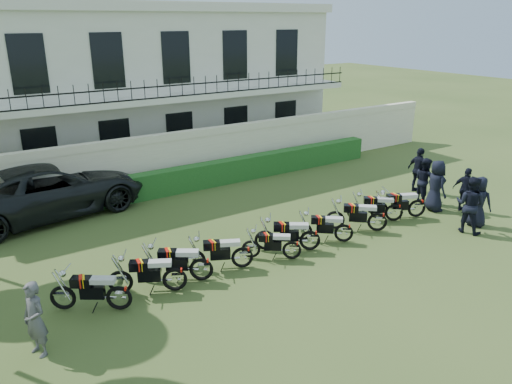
% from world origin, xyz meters
% --- Properties ---
extents(ground, '(100.00, 100.00, 0.00)m').
position_xyz_m(ground, '(0.00, 0.00, 0.00)').
color(ground, '#34491D').
rests_on(ground, ground).
extents(perimeter_wall, '(30.00, 0.35, 2.30)m').
position_xyz_m(perimeter_wall, '(0.00, 8.00, 1.17)').
color(perimeter_wall, '#EAE2C5').
rests_on(perimeter_wall, ground).
extents(hedge, '(18.00, 0.60, 1.00)m').
position_xyz_m(hedge, '(1.00, 7.20, 0.50)').
color(hedge, '#1B4518').
rests_on(hedge, ground).
extents(building, '(20.40, 9.60, 7.40)m').
position_xyz_m(building, '(0.00, 13.96, 3.71)').
color(building, silver).
rests_on(building, ground).
extents(motorcycle_0, '(1.71, 1.19, 1.09)m').
position_xyz_m(motorcycle_0, '(-4.89, -0.05, 0.50)').
color(motorcycle_0, black).
rests_on(motorcycle_0, ground).
extents(motorcycle_1, '(1.83, 1.05, 1.10)m').
position_xyz_m(motorcycle_1, '(-3.39, 0.03, 0.51)').
color(motorcycle_1, black).
rests_on(motorcycle_1, ground).
extents(motorcycle_2, '(1.75, 1.22, 1.11)m').
position_xyz_m(motorcycle_2, '(-2.57, 0.13, 0.51)').
color(motorcycle_2, black).
rests_on(motorcycle_2, ground).
extents(motorcycle_3, '(1.81, 0.98, 1.07)m').
position_xyz_m(motorcycle_3, '(-1.27, 0.15, 0.49)').
color(motorcycle_3, black).
rests_on(motorcycle_3, ground).
extents(motorcycle_4, '(1.45, 1.13, 0.96)m').
position_xyz_m(motorcycle_4, '(0.23, -0.19, 0.44)').
color(motorcycle_4, black).
rests_on(motorcycle_4, ground).
extents(motorcycle_5, '(1.70, 1.22, 1.09)m').
position_xyz_m(motorcycle_5, '(1.04, -0.02, 0.50)').
color(motorcycle_5, black).
rests_on(motorcycle_5, ground).
extents(motorcycle_6, '(1.51, 1.26, 1.02)m').
position_xyz_m(motorcycle_6, '(2.31, -0.14, 0.47)').
color(motorcycle_6, black).
rests_on(motorcycle_6, ground).
extents(motorcycle_7, '(1.61, 1.39, 1.11)m').
position_xyz_m(motorcycle_7, '(3.82, -0.12, 0.51)').
color(motorcycle_7, black).
rests_on(motorcycle_7, ground).
extents(motorcycle_8, '(1.57, 1.27, 1.05)m').
position_xyz_m(motorcycle_8, '(4.96, 0.19, 0.49)').
color(motorcycle_8, black).
rests_on(motorcycle_8, ground).
extents(motorcycle_9, '(1.88, 1.01, 1.11)m').
position_xyz_m(motorcycle_9, '(5.91, -0.01, 0.51)').
color(motorcycle_9, black).
rests_on(motorcycle_9, ground).
extents(suv, '(7.14, 4.08, 1.88)m').
position_xyz_m(suv, '(-4.86, 7.47, 0.94)').
color(suv, black).
rests_on(suv, ground).
extents(inspector, '(0.61, 0.72, 1.67)m').
position_xyz_m(inspector, '(-6.86, -0.73, 0.84)').
color(inspector, '#5B5A60').
rests_on(inspector, ground).
extents(officer_0, '(0.80, 0.99, 1.75)m').
position_xyz_m(officer_0, '(7.02, -1.60, 0.87)').
color(officer_0, black).
rests_on(officer_0, ground).
extents(officer_1, '(0.97, 1.11, 1.92)m').
position_xyz_m(officer_1, '(6.32, -1.75, 0.96)').
color(officer_1, black).
rests_on(officer_1, ground).
extents(officer_2, '(0.67, 1.04, 1.64)m').
position_xyz_m(officer_2, '(7.90, -0.53, 0.82)').
color(officer_2, black).
rests_on(officer_2, ground).
extents(officer_3, '(0.85, 1.06, 1.90)m').
position_xyz_m(officer_3, '(7.05, 0.14, 0.95)').
color(officer_3, black).
rests_on(officer_3, ground).
extents(officer_4, '(0.90, 1.02, 1.76)m').
position_xyz_m(officer_4, '(7.40, 0.92, 0.88)').
color(officer_4, black).
rests_on(officer_4, ground).
extents(officer_5, '(0.47, 1.09, 1.84)m').
position_xyz_m(officer_5, '(8.18, 1.84, 0.92)').
color(officer_5, black).
rests_on(officer_5, ground).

